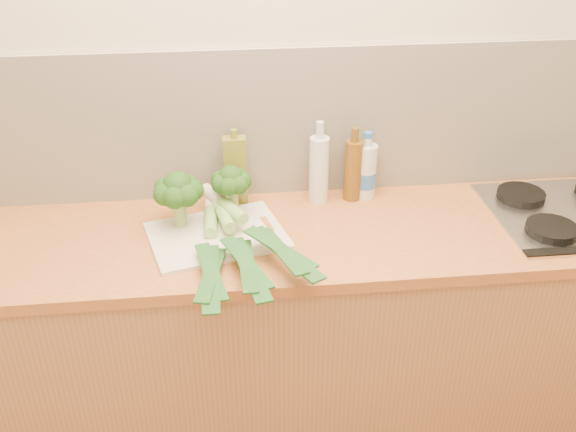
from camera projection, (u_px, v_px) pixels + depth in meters
name	position (u px, v px, depth m)	size (l,w,h in m)	color
room_shell	(277.00, 124.00, 2.26)	(3.50, 3.50, 3.50)	beige
counter	(286.00, 335.00, 2.37)	(3.20, 0.62, 0.90)	#B07449
chopping_board	(217.00, 235.00, 2.12)	(0.43, 0.32, 0.01)	silver
broccoli_left	(178.00, 191.00, 2.09)	(0.16, 0.17, 0.20)	#84A25E
broccoli_right	(231.00, 182.00, 2.16)	(0.14, 0.14, 0.19)	#84A25E
leek_front	(211.00, 232.00, 2.08)	(0.10, 0.69, 0.04)	white
leek_mid	(231.00, 230.00, 2.05)	(0.18, 0.65, 0.04)	white
leek_back	(244.00, 220.00, 2.08)	(0.35, 0.62, 0.04)	white
oil_tin	(235.00, 171.00, 2.26)	(0.08, 0.05, 0.28)	olive
glass_bottle	(319.00, 169.00, 2.27)	(0.07, 0.07, 0.31)	silver
amber_bottle	(353.00, 169.00, 2.29)	(0.06, 0.06, 0.28)	brown
water_bottle	(366.00, 172.00, 2.32)	(0.08, 0.08, 0.23)	silver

